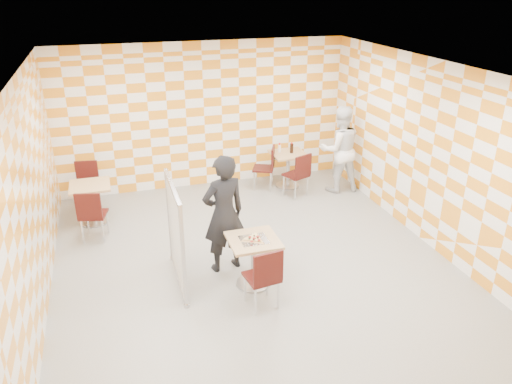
# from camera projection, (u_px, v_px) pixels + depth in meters

# --- Properties ---
(room_shell) EXTENTS (7.00, 7.00, 7.00)m
(room_shell) POSITION_uv_depth(u_px,v_px,m) (243.00, 163.00, 7.68)
(room_shell) COLOR gray
(room_shell) RESTS_ON ground
(main_table) EXTENTS (0.70, 0.70, 0.75)m
(main_table) POSITION_uv_depth(u_px,v_px,m) (253.00, 254.00, 7.12)
(main_table) COLOR tan
(main_table) RESTS_ON ground
(second_table) EXTENTS (0.70, 0.70, 0.75)m
(second_table) POSITION_uv_depth(u_px,v_px,m) (288.00, 164.00, 10.52)
(second_table) COLOR tan
(second_table) RESTS_ON ground
(empty_table) EXTENTS (0.70, 0.70, 0.75)m
(empty_table) POSITION_uv_depth(u_px,v_px,m) (91.00, 197.00, 8.95)
(empty_table) COLOR tan
(empty_table) RESTS_ON ground
(chair_main_front) EXTENTS (0.47, 0.48, 0.92)m
(chair_main_front) POSITION_uv_depth(u_px,v_px,m) (265.00, 275.00, 6.57)
(chair_main_front) COLOR #380D0B
(chair_main_front) RESTS_ON ground
(chair_second_front) EXTENTS (0.55, 0.56, 0.92)m
(chair_second_front) POSITION_uv_depth(u_px,v_px,m) (299.00, 172.00, 9.99)
(chair_second_front) COLOR #380D0B
(chair_second_front) RESTS_ON ground
(chair_second_side) EXTENTS (0.56, 0.56, 0.92)m
(chair_second_side) POSITION_uv_depth(u_px,v_px,m) (268.00, 164.00, 10.39)
(chair_second_side) COLOR #380D0B
(chair_second_side) RESTS_ON ground
(chair_empty_near) EXTENTS (0.52, 0.52, 0.92)m
(chair_empty_near) POSITION_uv_depth(u_px,v_px,m) (91.00, 212.00, 8.30)
(chair_empty_near) COLOR #380D0B
(chair_empty_near) RESTS_ON ground
(chair_empty_far) EXTENTS (0.48, 0.49, 0.92)m
(chair_empty_far) POSITION_uv_depth(u_px,v_px,m) (87.00, 181.00, 9.53)
(chair_empty_far) COLOR #380D0B
(chair_empty_far) RESTS_ON ground
(partition) EXTENTS (0.08, 1.38, 1.55)m
(partition) POSITION_uv_depth(u_px,v_px,m) (176.00, 234.00, 7.07)
(partition) COLOR white
(partition) RESTS_ON ground
(man_dark) EXTENTS (0.75, 0.57, 1.84)m
(man_dark) POSITION_uv_depth(u_px,v_px,m) (224.00, 214.00, 7.38)
(man_dark) COLOR black
(man_dark) RESTS_ON ground
(man_white) EXTENTS (0.93, 0.75, 1.80)m
(man_white) POSITION_uv_depth(u_px,v_px,m) (340.00, 149.00, 10.19)
(man_white) COLOR white
(man_white) RESTS_ON ground
(pizza_on_foil) EXTENTS (0.40, 0.40, 0.04)m
(pizza_on_foil) POSITION_uv_depth(u_px,v_px,m) (254.00, 239.00, 7.00)
(pizza_on_foil) COLOR silver
(pizza_on_foil) RESTS_ON main_table
(sport_bottle) EXTENTS (0.06, 0.06, 0.20)m
(sport_bottle) POSITION_uv_depth(u_px,v_px,m) (279.00, 148.00, 10.45)
(sport_bottle) COLOR white
(sport_bottle) RESTS_ON second_table
(soda_bottle) EXTENTS (0.07, 0.07, 0.23)m
(soda_bottle) POSITION_uv_depth(u_px,v_px,m) (292.00, 148.00, 10.40)
(soda_bottle) COLOR black
(soda_bottle) RESTS_ON second_table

